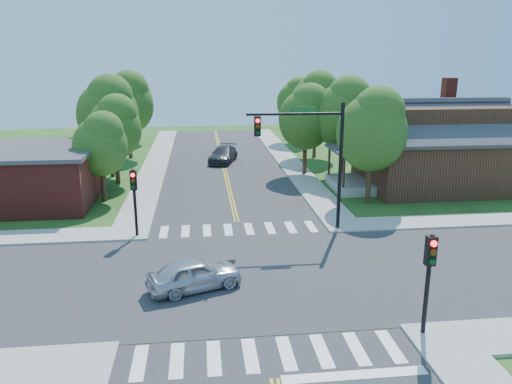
{
  "coord_description": "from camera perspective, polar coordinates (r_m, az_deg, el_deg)",
  "views": [
    {
      "loc": [
        -2.04,
        -20.54,
        9.58
      ],
      "look_at": [
        1.0,
        6.23,
        2.2
      ],
      "focal_mm": 35.0,
      "sensor_mm": 36.0,
      "label": 1
    }
  ],
  "objects": [
    {
      "name": "house_ne",
      "position": [
        39.28,
        19.59,
        5.27
      ],
      "size": [
        13.05,
        8.8,
        7.11
      ],
      "color": "black",
      "rests_on": "ground"
    },
    {
      "name": "road_ew",
      "position": [
        22.75,
        -0.74,
        -9.52
      ],
      "size": [
        90.0,
        10.0,
        0.04
      ],
      "primitive_type": "cube",
      "color": "#2D2D30",
      "rests_on": "ground"
    },
    {
      "name": "tree_w_d",
      "position": [
        57.92,
        -13.71,
        10.13
      ],
      "size": [
        4.28,
        4.07,
        7.28
      ],
      "color": "#382314",
      "rests_on": "ground"
    },
    {
      "name": "tree_e_d",
      "position": [
        56.71,
        4.69,
        10.46
      ],
      "size": [
        4.34,
        4.12,
        7.37
      ],
      "color": "#382314",
      "rests_on": "ground"
    },
    {
      "name": "car_silver",
      "position": [
        21.39,
        -7.03,
        -9.4
      ],
      "size": [
        4.13,
        5.0,
        1.36
      ],
      "primitive_type": "imported",
      "rotation": [
        0.0,
        0.0,
        1.92
      ],
      "color": "silver",
      "rests_on": "ground"
    },
    {
      "name": "signal_pole_nw",
      "position": [
        27.25,
        -13.76,
        0.16
      ],
      "size": [
        0.34,
        0.42,
        3.8
      ],
      "color": "black",
      "rests_on": "ground"
    },
    {
      "name": "intersection_patch",
      "position": [
        22.76,
        -0.74,
        -9.58
      ],
      "size": [
        10.2,
        10.2,
        0.06
      ],
      "primitive_type": "cube",
      "color": "#2D2D30",
      "rests_on": "ground"
    },
    {
      "name": "building_nw",
      "position": [
        36.68,
        -25.68,
        1.67
      ],
      "size": [
        10.4,
        8.4,
        3.73
      ],
      "color": "maroon",
      "rests_on": "ground"
    },
    {
      "name": "crosswalk_south",
      "position": [
        17.34,
        1.43,
        -18.04
      ],
      "size": [
        8.85,
        2.0,
        0.01
      ],
      "color": "white",
      "rests_on": "ground"
    },
    {
      "name": "tree_w_c",
      "position": [
        49.02,
        -14.44,
        10.04
      ],
      "size": [
        4.91,
        4.67,
        8.35
      ],
      "color": "#382314",
      "rests_on": "ground"
    },
    {
      "name": "car_dgrey",
      "position": [
        46.34,
        -3.77,
        4.26
      ],
      "size": [
        4.57,
        5.97,
        1.43
      ],
      "primitive_type": "imported",
      "rotation": [
        0.0,
        0.0,
        -0.27
      ],
      "color": "#323437",
      "rests_on": "ground"
    },
    {
      "name": "sidewalk_ne",
      "position": [
        41.61,
        19.14,
        1.25
      ],
      "size": [
        40.0,
        40.0,
        0.14
      ],
      "color": "#9E9B93",
      "rests_on": "ground"
    },
    {
      "name": "tree_w_a",
      "position": [
        34.73,
        -17.28,
        5.41
      ],
      "size": [
        3.61,
        3.43,
        6.14
      ],
      "color": "#382314",
      "rests_on": "ground"
    },
    {
      "name": "tree_bldg",
      "position": [
        39.22,
        -15.82,
        7.34
      ],
      "size": [
        4.06,
        3.86,
        6.91
      ],
      "color": "#382314",
      "rests_on": "ground"
    },
    {
      "name": "tree_e_b",
      "position": [
        40.42,
        10.17,
        9.08
      ],
      "size": [
        4.8,
        4.56,
        8.17
      ],
      "color": "#382314",
      "rests_on": "ground"
    },
    {
      "name": "signal_mast_ne",
      "position": [
        27.22,
        6.29,
        5.22
      ],
      "size": [
        5.3,
        0.42,
        7.2
      ],
      "color": "black",
      "rests_on": "ground"
    },
    {
      "name": "crosswalk_north",
      "position": [
        28.46,
        -2.0,
        -4.26
      ],
      "size": [
        8.85,
        2.0,
        0.01
      ],
      "color": "white",
      "rests_on": "ground"
    },
    {
      "name": "sidewalk_nw",
      "position": [
        40.03,
        -26.39,
        -0.06
      ],
      "size": [
        40.0,
        40.0,
        0.14
      ],
      "color": "#9E9B93",
      "rests_on": "ground"
    },
    {
      "name": "tree_e_c",
      "position": [
        48.37,
        6.95,
        10.32
      ],
      "size": [
        4.9,
        4.66,
        8.33
      ],
      "color": "#382314",
      "rests_on": "ground"
    },
    {
      "name": "tree_house",
      "position": [
        40.86,
        5.85,
        8.7
      ],
      "size": [
        4.43,
        4.2,
        7.52
      ],
      "color": "#382314",
      "rests_on": "ground"
    },
    {
      "name": "ground",
      "position": [
        22.76,
        -0.74,
        -9.58
      ],
      "size": [
        100.0,
        100.0,
        0.0
      ],
      "primitive_type": "plane",
      "color": "#224C17",
      "rests_on": "ground"
    },
    {
      "name": "tree_w_b",
      "position": [
        41.65,
        -16.5,
        8.96
      ],
      "size": [
        4.86,
        4.62,
        8.26
      ],
      "color": "#382314",
      "rests_on": "ground"
    },
    {
      "name": "road_ns",
      "position": [
        22.75,
        -0.74,
        -9.53
      ],
      "size": [
        10.0,
        90.0,
        0.04
      ],
      "primitive_type": "cube",
      "color": "#2D2D30",
      "rests_on": "ground"
    },
    {
      "name": "stop_bar",
      "position": [
        16.73,
        11.2,
        -19.95
      ],
      "size": [
        4.6,
        0.45,
        0.09
      ],
      "primitive_type": "cube",
      "color": "white",
      "rests_on": "ground"
    },
    {
      "name": "signal_pole_se",
      "position": [
        18.13,
        19.22,
        -8.02
      ],
      "size": [
        0.34,
        0.42,
        3.8
      ],
      "color": "black",
      "rests_on": "ground"
    },
    {
      "name": "tree_e_a",
      "position": [
        33.3,
        13.28,
        7.19
      ],
      "size": [
        4.58,
        4.35,
        7.79
      ],
      "color": "#382314",
      "rests_on": "ground"
    },
    {
      "name": "centerline",
      "position": [
        22.74,
        -0.74,
        -9.47
      ],
      "size": [
        0.3,
        90.0,
        0.01
      ],
      "color": "gold",
      "rests_on": "ground"
    }
  ]
}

